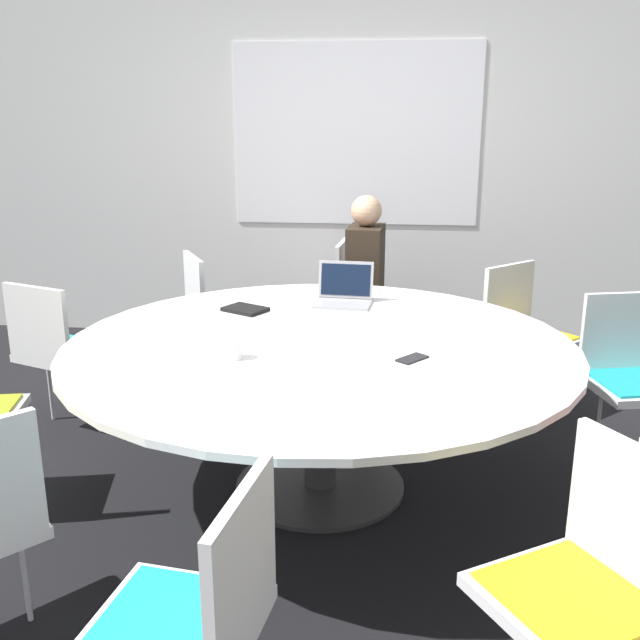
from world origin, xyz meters
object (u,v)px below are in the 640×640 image
Objects in this scene: chair_0 at (360,291)px; spiral_notebook at (245,309)px; chair_1 at (215,307)px; chair_5 at (196,611)px; coffee_cup at (233,349)px; chair_8 at (632,367)px; person_0 at (368,272)px; chair_2 at (59,344)px; chair_6 at (592,573)px; laptop at (344,293)px; cell_phone at (412,359)px; chair_9 at (524,326)px.

spiral_notebook is at bearing -16.00° from chair_0.
chair_1 and chair_5 have the same top height.
chair_1 is 10.14× the size of coffee_cup.
chair_0 is 10.14× the size of coffee_cup.
chair_1 is 3.31× the size of spiral_notebook.
chair_8 reaches higher than coffee_cup.
person_0 is (0.28, 3.15, 0.20)m from chair_5.
chair_0 and chair_2 have the same top height.
laptop is at bearing -9.23° from chair_6.
person_0 is 1.82m from cell_phone.
coffee_cup is at bearing -6.51° from chair_0.
person_0 reaches higher than chair_5.
laptop is at bearing 68.01° from coffee_cup.
chair_0 is 1.25m from chair_9.
chair_5 is 2.05m from spiral_notebook.
chair_2 and chair_9 have the same top height.
chair_6 is 3.31× the size of spiral_notebook.
cell_phone is (1.88, -0.68, 0.22)m from chair_2.
chair_6 is 2.20m from spiral_notebook.
coffee_cup is (-1.82, -0.70, 0.26)m from chair_8.
chair_9 is at bearing 22.93° from spiral_notebook.
chair_0 reaches higher than spiral_notebook.
laptop reaches higher than chair_1.
chair_9 is at bearing -72.69° from chair_8.
chair_8 and chair_9 have the same top height.
chair_0 is 0.32m from person_0.
chair_5 is at bearing -16.14° from chair_1.
spiral_notebook is (-0.30, 2.01, 0.23)m from chair_5.
cell_phone is at bearing 9.49° from chair_1.
chair_1 and chair_9 have the same top height.
person_0 is at bearing -54.57° from chair_8.
chair_0 is at bearing 61.98° from chair_2.
chair_1 is at bearing 114.53° from spiral_notebook.
chair_8 is (1.63, 1.98, 0.00)m from chair_5.
chair_1 reaches higher than cell_phone.
chair_8 is 10.14× the size of coffee_cup.
chair_0 is 1.05m from chair_1.
laptop is at bearing 28.28° from chair_2.
chair_8 is at bearing 49.33° from chair_0.
chair_8 is at bearing -31.85° from chair_5.
chair_0 is 1.49m from spiral_notebook.
chair_1 is 2.48m from chair_8.
person_0 is 1.27m from spiral_notebook.
chair_2 reaches higher than spiral_notebook.
chair_8 is (0.61, 1.71, 0.00)m from chair_6.
chair_1 is at bearing 148.90° from laptop.
chair_6 is at bearing 56.71° from chair_8.
chair_1 is 1.00× the size of chair_6.
chair_1 and chair_6 have the same top height.
spiral_notebook is at bearing -20.34° from chair_9.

